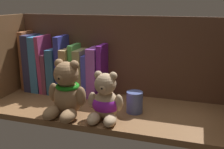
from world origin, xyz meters
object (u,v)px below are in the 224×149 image
book_2 (42,63)px  book_6 (64,64)px  book_4 (53,71)px  book_10 (89,74)px  book_1 (35,61)px  book_0 (29,60)px  teddy_bear_smaller (105,101)px  book_11 (96,71)px  book_9 (83,71)px  book_3 (48,63)px  book_5 (58,69)px  book_7 (71,70)px  pillar_candle (135,102)px  teddy_bear_larger (66,92)px  book_12 (104,70)px  book_8 (76,68)px

book_2 → book_6: (10.25, 0.00, 0.23)cm
book_4 → book_10: 16.36cm
book_4 → book_1: bearing=180.0°
book_0 → book_2: book_0 is taller
book_2 → teddy_bear_smaller: 40.95cm
book_11 → teddy_bear_smaller: book_11 is taller
book_9 → book_11: bearing=0.0°
book_1 → book_3: (6.14, 0.00, -0.08)cm
book_4 → book_5: bearing=0.0°
book_3 → book_4: (1.93, 0.00, -3.45)cm
book_4 → book_2: bearing=180.0°
book_0 → book_7: size_ratio=1.32×
book_7 → book_11: (11.07, 0.00, 0.45)cm
book_6 → pillar_candle: (32.04, -12.81, -7.87)cm
book_6 → book_10: (10.72, 0.00, -3.36)cm
book_10 → teddy_bear_larger: size_ratio=0.88×
book_6 → book_7: bearing=0.0°
book_6 → book_10: book_6 is taller
book_2 → book_9: 18.36cm
book_1 → pillar_candle: (45.75, -12.81, -7.87)cm
book_10 → book_5: bearing=180.0°
book_0 → teddy_bear_smaller: bearing=-26.9°
book_5 → teddy_bear_larger: teddy_bear_larger is taller
book_12 → pillar_candle: 20.99cm
book_4 → book_5: book_5 is taller
book_9 → teddy_bear_smaller: (16.62, -20.91, -2.87)cm
book_1 → teddy_bear_larger: 33.41cm
teddy_bear_larger → book_7: bearing=112.6°
book_9 → book_12: size_ratio=0.88×
book_11 → pillar_candle: bearing=-35.0°
book_6 → book_3: bearing=180.0°
book_7 → teddy_bear_smaller: size_ratio=1.17×
book_11 → book_5: bearing=180.0°
book_2 → book_3: book_3 is taller
pillar_candle → book_9: bearing=152.0°
book_6 → book_11: book_6 is taller
book_10 → teddy_bear_smaller: 25.16cm
book_2 → teddy_bear_smaller: (34.83, -20.91, -5.14)cm
book_8 → book_9: size_ratio=1.10×
book_0 → book_3: bearing=0.0°
book_6 → teddy_bear_smaller: 32.71cm
book_5 → book_2: bearing=180.0°
book_0 → teddy_bear_larger: book_0 is taller
book_9 → teddy_bear_smaller: book_9 is taller
book_4 → book_0: bearing=180.0°
book_5 → book_10: bearing=0.0°
book_0 → book_4: bearing=0.0°
book_4 → book_12: (22.37, 0.00, 2.19)cm
book_10 → book_1: bearing=180.0°
book_9 → book_12: (8.78, 0.00, 1.18)cm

